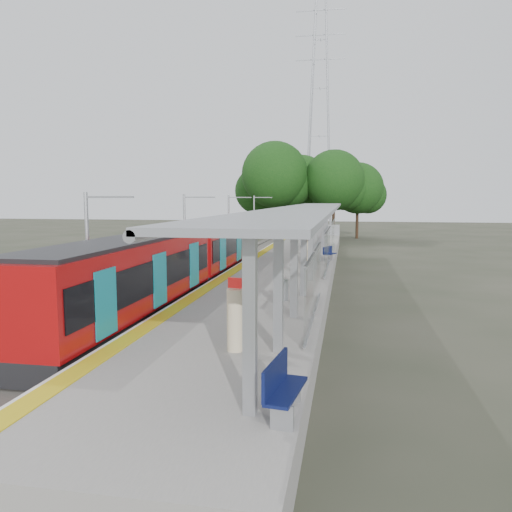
% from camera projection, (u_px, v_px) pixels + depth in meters
% --- Properties ---
extents(ground, '(200.00, 200.00, 0.00)m').
position_uv_depth(ground, '(185.00, 412.00, 12.12)').
color(ground, '#474438').
rests_on(ground, ground).
extents(trackbed, '(3.00, 70.00, 0.24)m').
position_uv_depth(trackbed, '(217.00, 276.00, 32.45)').
color(trackbed, '#59544C').
rests_on(trackbed, ground).
extents(platform, '(6.00, 50.00, 1.00)m').
position_uv_depth(platform, '(285.00, 272.00, 31.61)').
color(platform, gray).
rests_on(platform, ground).
extents(tactile_strip, '(0.60, 50.00, 0.02)m').
position_uv_depth(tactile_strip, '(246.00, 263.00, 32.00)').
color(tactile_strip, gold).
rests_on(tactile_strip, platform).
extents(end_fence, '(6.00, 0.10, 1.20)m').
position_uv_depth(end_fence, '(312.00, 230.00, 55.86)').
color(end_fence, '#9EA0A5').
rests_on(end_fence, platform).
extents(train, '(2.74, 27.60, 3.62)m').
position_uv_depth(train, '(185.00, 258.00, 25.97)').
color(train, black).
rests_on(train, ground).
extents(canopy, '(3.27, 38.00, 3.66)m').
position_uv_depth(canopy, '(307.00, 216.00, 27.16)').
color(canopy, '#9EA0A5').
rests_on(canopy, platform).
extents(pylon, '(8.00, 4.00, 38.00)m').
position_uv_depth(pylon, '(319.00, 113.00, 81.42)').
color(pylon, '#9EA0A5').
rests_on(pylon, ground).
extents(tree_cluster, '(19.14, 13.49, 11.99)m').
position_uv_depth(tree_cluster, '(304.00, 182.00, 62.70)').
color(tree_cluster, '#382316').
rests_on(tree_cluster, ground).
extents(catenary_masts, '(2.08, 48.16, 5.40)m').
position_uv_depth(catenary_masts, '(186.00, 234.00, 31.46)').
color(catenary_masts, '#9EA0A5').
rests_on(catenary_masts, ground).
extents(bench_near, '(0.70, 1.67, 1.11)m').
position_uv_depth(bench_near, '(281.00, 386.00, 9.58)').
color(bench_near, '#0F184F').
rests_on(bench_near, platform).
extents(bench_mid, '(0.86, 1.54, 1.00)m').
position_uv_depth(bench_mid, '(310.00, 252.00, 33.36)').
color(bench_mid, '#0F184F').
rests_on(bench_mid, platform).
extents(bench_far, '(0.91, 1.37, 0.90)m').
position_uv_depth(bench_far, '(329.00, 253.00, 33.70)').
color(bench_far, '#0F184F').
rests_on(bench_far, platform).
extents(info_pillar_near, '(0.46, 0.46, 2.03)m').
position_uv_depth(info_pillar_near, '(235.00, 319.00, 13.60)').
color(info_pillar_near, beige).
rests_on(info_pillar_near, platform).
extents(info_pillar_far, '(0.43, 0.43, 1.93)m').
position_uv_depth(info_pillar_far, '(308.00, 250.00, 32.00)').
color(info_pillar_far, beige).
rests_on(info_pillar_far, platform).
extents(litter_bin, '(0.52, 0.52, 0.84)m').
position_uv_depth(litter_bin, '(283.00, 290.00, 20.42)').
color(litter_bin, '#9EA0A5').
rests_on(litter_bin, platform).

